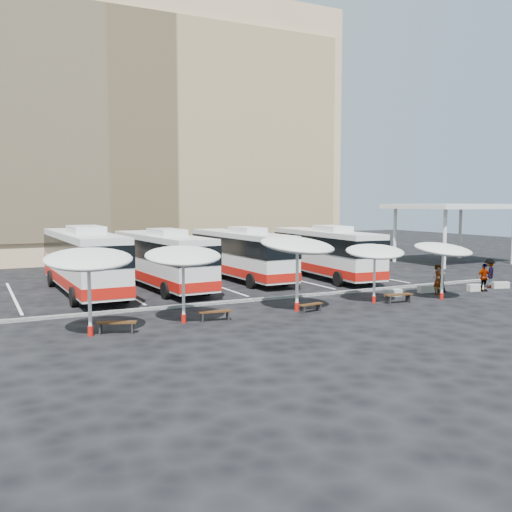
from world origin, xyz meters
name	(u,v)px	position (x,y,z in m)	size (l,w,h in m)	color
ground	(264,302)	(0.00, 0.00, 0.00)	(120.00, 120.00, 0.00)	black
sandstone_building	(119,130)	(0.00, 31.87, 12.63)	(42.00, 18.25, 29.60)	tan
service_canopy	(454,208)	(24.00, 10.00, 4.87)	(10.00, 8.00, 5.20)	silver
curb_divider	(260,299)	(0.00, 0.50, 0.07)	(34.00, 0.25, 0.15)	black
bay_lines	(209,283)	(0.00, 8.00, 0.01)	(24.15, 12.00, 0.01)	white
bus_0	(83,259)	(-8.18, 7.38, 2.06)	(3.14, 12.74, 4.03)	silver
bus_1	(161,258)	(-3.46, 7.26, 1.92)	(3.24, 11.97, 3.76)	silver
bus_2	(241,253)	(2.58, 8.47, 1.89)	(2.96, 11.72, 3.70)	silver
bus_3	(325,251)	(8.35, 6.72, 1.92)	(3.35, 11.98, 3.76)	silver
sunshade_0	(89,260)	(-9.89, -3.76, 3.10)	(4.00, 4.04, 3.65)	silver
sunshade_1	(183,256)	(-5.70, -3.11, 3.00)	(3.95, 3.99, 3.53)	silver
sunshade_2	(297,246)	(0.24, -3.01, 3.26)	(4.62, 4.65, 3.83)	silver
sunshade_3	(375,252)	(5.12, -2.85, 2.74)	(4.03, 4.05, 3.23)	silver
sunshade_4	(443,250)	(9.15, -3.70, 2.77)	(3.59, 3.62, 3.26)	silver
wood_bench_0	(117,324)	(-8.85, -3.83, 0.38)	(1.67, 1.01, 0.50)	#311B0B
wood_bench_1	(215,313)	(-4.29, -3.34, 0.36)	(1.55, 0.61, 0.46)	#311B0B
wood_bench_2	(311,306)	(0.70, -3.53, 0.32)	(1.39, 0.59, 0.41)	#311B0B
wood_bench_3	(398,296)	(6.22, -3.53, 0.38)	(1.64, 0.55, 0.50)	#311B0B
conc_bench_0	(393,293)	(7.46, -1.67, 0.20)	(1.06, 0.35, 0.40)	#979791
conc_bench_1	(427,289)	(10.18, -1.51, 0.22)	(1.17, 0.39, 0.44)	#979791
conc_bench_2	(476,288)	(13.25, -2.39, 0.21)	(1.12, 0.37, 0.42)	#979791
conc_bench_3	(500,285)	(15.51, -2.27, 0.20)	(1.06, 0.35, 0.40)	#979791
passenger_0	(438,280)	(10.10, -2.40, 0.88)	(0.64, 0.42, 1.76)	black
passenger_1	(440,278)	(11.00, -1.70, 0.82)	(0.80, 0.62, 1.65)	black
passenger_2	(484,277)	(13.55, -2.69, 0.84)	(0.99, 0.41, 1.68)	black
passenger_3	(489,273)	(15.01, -1.78, 0.92)	(1.19, 0.68, 1.84)	black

